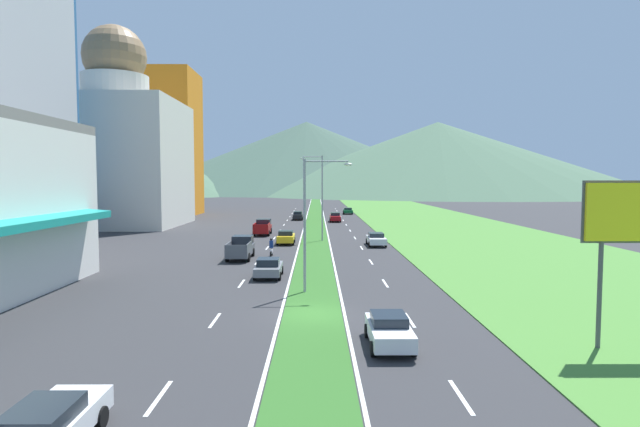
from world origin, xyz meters
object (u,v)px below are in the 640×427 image
(car_3, at_px, (269,268))
(street_lamp_mid, at_px, (320,193))
(car_4, at_px, (286,237))
(street_lamp_near, at_px, (310,215))
(car_6, at_px, (298,216))
(car_7, at_px, (389,330))
(motorcycle_rider, at_px, (271,249))
(car_0, at_px, (376,239))
(pickup_truck_1, at_px, (241,248))
(pickup_truck_0, at_px, (263,227))
(car_1, at_px, (348,211))
(car_2, at_px, (335,217))

(car_3, bearing_deg, street_lamp_mid, -10.02)
(street_lamp_mid, bearing_deg, car_4, -143.36)
(car_4, bearing_deg, street_lamp_near, -172.99)
(car_6, distance_m, car_7, 71.75)
(street_lamp_near, xyz_separation_m, car_6, (-3.02, 60.70, -4.25))
(street_lamp_near, height_order, motorcycle_rider, street_lamp_near)
(car_0, bearing_deg, car_7, -5.76)
(car_6, relative_size, pickup_truck_1, 0.85)
(car_3, xyz_separation_m, pickup_truck_0, (-3.59, 30.01, 0.25))
(car_1, relative_size, car_2, 0.93)
(car_1, height_order, car_4, car_4)
(street_lamp_mid, height_order, pickup_truck_0, street_lamp_mid)
(street_lamp_near, bearing_deg, car_2, 86.26)
(car_0, relative_size, car_3, 1.15)
(pickup_truck_0, height_order, pickup_truck_1, same)
(car_6, xyz_separation_m, car_7, (6.61, -71.45, -0.06))
(motorcycle_rider, bearing_deg, street_lamp_near, -165.90)
(car_6, distance_m, motorcycle_rider, 45.09)
(street_lamp_mid, xyz_separation_m, pickup_truck_0, (-7.64, 7.09, -4.83))
(car_2, xyz_separation_m, car_6, (-6.72, 4.25, -0.02))
(street_lamp_mid, distance_m, motorcycle_rider, 14.38)
(car_1, distance_m, car_4, 52.45)
(street_lamp_mid, xyz_separation_m, car_0, (6.24, -4.46, -5.07))
(car_3, relative_size, motorcycle_rider, 2.02)
(street_lamp_mid, distance_m, car_7, 39.38)
(car_0, relative_size, car_2, 0.98)
(street_lamp_near, distance_m, pickup_truck_1, 16.53)
(car_3, height_order, car_6, car_6)
(car_0, distance_m, car_3, 21.13)
(car_7, bearing_deg, car_6, -174.71)
(car_3, height_order, car_4, car_4)
(street_lamp_near, height_order, car_3, street_lamp_near)
(pickup_truck_0, bearing_deg, street_lamp_mid, -132.85)
(car_0, relative_size, car_1, 1.05)
(car_6, distance_m, pickup_truck_1, 46.28)
(car_0, bearing_deg, car_4, -98.58)
(pickup_truck_0, distance_m, pickup_truck_1, 20.73)
(motorcycle_rider, bearing_deg, pickup_truck_1, 110.93)
(pickup_truck_0, distance_m, motorcycle_rider, 19.89)
(street_lamp_mid, xyz_separation_m, motorcycle_rider, (-4.75, -12.59, -5.06))
(car_2, distance_m, pickup_truck_1, 43.14)
(pickup_truck_0, relative_size, pickup_truck_1, 1.00)
(car_0, relative_size, pickup_truck_1, 0.86)
(car_1, bearing_deg, pickup_truck_0, -18.66)
(street_lamp_mid, relative_size, car_0, 2.21)
(pickup_truck_1, bearing_deg, car_1, -12.57)
(car_0, xyz_separation_m, motorcycle_rider, (-10.99, -8.13, 0.00))
(street_lamp_near, distance_m, car_4, 25.83)
(street_lamp_mid, bearing_deg, pickup_truck_0, 137.15)
(pickup_truck_1, bearing_deg, motorcycle_rider, -69.07)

